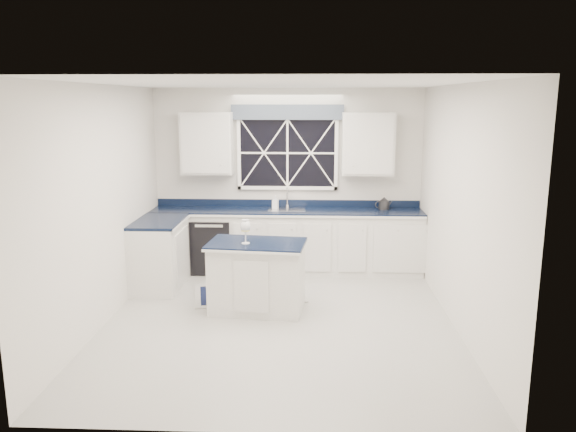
{
  "coord_description": "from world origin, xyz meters",
  "views": [
    {
      "loc": [
        0.37,
        -6.14,
        2.53
      ],
      "look_at": [
        0.09,
        0.4,
        1.17
      ],
      "focal_mm": 35.0,
      "sensor_mm": 36.0,
      "label": 1
    }
  ],
  "objects_px": {
    "faucet": "(287,197)",
    "island": "(257,276)",
    "wine_glass": "(245,227)",
    "soap_bottle": "(275,202)",
    "kettle": "(384,204)",
    "dishwasher": "(214,244)"
  },
  "relations": [
    {
      "from": "island",
      "to": "kettle",
      "type": "xyz_separation_m",
      "value": [
        1.72,
        1.69,
        0.59
      ]
    },
    {
      "from": "faucet",
      "to": "island",
      "type": "height_order",
      "value": "faucet"
    },
    {
      "from": "kettle",
      "to": "soap_bottle",
      "type": "height_order",
      "value": "soap_bottle"
    },
    {
      "from": "faucet",
      "to": "soap_bottle",
      "type": "relative_size",
      "value": 1.61
    },
    {
      "from": "faucet",
      "to": "kettle",
      "type": "xyz_separation_m",
      "value": [
        1.43,
        -0.11,
        -0.07
      ]
    },
    {
      "from": "dishwasher",
      "to": "kettle",
      "type": "distance_m",
      "value": 2.61
    },
    {
      "from": "dishwasher",
      "to": "soap_bottle",
      "type": "xyz_separation_m",
      "value": [
        0.93,
        0.12,
        0.62
      ]
    },
    {
      "from": "dishwasher",
      "to": "soap_bottle",
      "type": "relative_size",
      "value": 4.36
    },
    {
      "from": "wine_glass",
      "to": "island",
      "type": "bearing_deg",
      "value": 28.07
    },
    {
      "from": "dishwasher",
      "to": "faucet",
      "type": "bearing_deg",
      "value": 10.02
    },
    {
      "from": "island",
      "to": "faucet",
      "type": "bearing_deg",
      "value": 86.8
    },
    {
      "from": "wine_glass",
      "to": "soap_bottle",
      "type": "bearing_deg",
      "value": 82.49
    },
    {
      "from": "kettle",
      "to": "soap_bottle",
      "type": "bearing_deg",
      "value": 166.9
    },
    {
      "from": "dishwasher",
      "to": "faucet",
      "type": "relative_size",
      "value": 2.72
    },
    {
      "from": "island",
      "to": "soap_bottle",
      "type": "bearing_deg",
      "value": 92.13
    },
    {
      "from": "dishwasher",
      "to": "kettle",
      "type": "relative_size",
      "value": 3.17
    },
    {
      "from": "island",
      "to": "kettle",
      "type": "distance_m",
      "value": 2.48
    },
    {
      "from": "dishwasher",
      "to": "faucet",
      "type": "distance_m",
      "value": 1.31
    },
    {
      "from": "island",
      "to": "wine_glass",
      "type": "height_order",
      "value": "wine_glass"
    },
    {
      "from": "faucet",
      "to": "island",
      "type": "xyz_separation_m",
      "value": [
        -0.29,
        -1.8,
        -0.67
      ]
    },
    {
      "from": "kettle",
      "to": "dishwasher",
      "type": "bearing_deg",
      "value": 170.08
    },
    {
      "from": "faucet",
      "to": "soap_bottle",
      "type": "bearing_deg",
      "value": -157.34
    }
  ]
}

